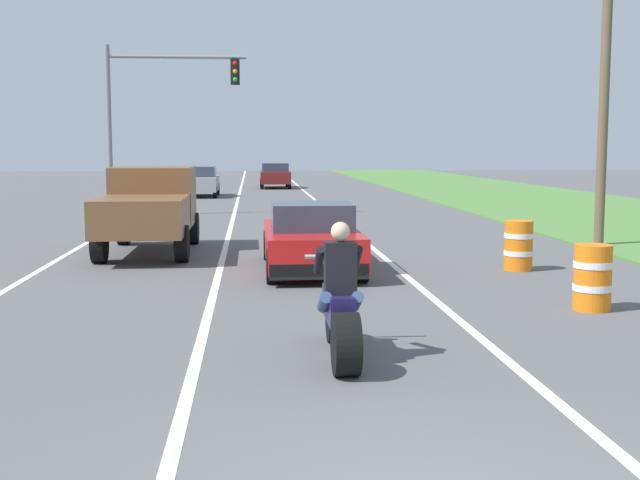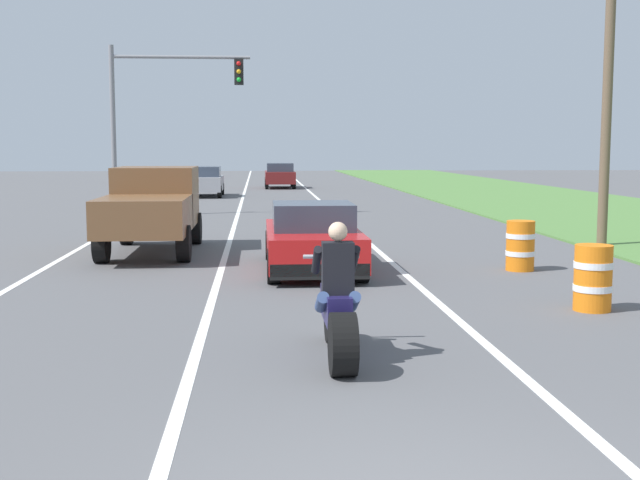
# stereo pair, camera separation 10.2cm
# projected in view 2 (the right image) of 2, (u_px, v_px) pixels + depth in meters

# --- Properties ---
(lane_stripe_left_solid) EXTENTS (0.14, 120.00, 0.01)m
(lane_stripe_left_solid) POSITION_uv_depth(u_px,v_px,m) (114.00, 229.00, 24.61)
(lane_stripe_left_solid) COLOR white
(lane_stripe_left_solid) RESTS_ON ground
(lane_stripe_right_solid) EXTENTS (0.14, 120.00, 0.01)m
(lane_stripe_right_solid) POSITION_uv_depth(u_px,v_px,m) (351.00, 227.00, 25.15)
(lane_stripe_right_solid) COLOR white
(lane_stripe_right_solid) RESTS_ON ground
(lane_stripe_centre_dashed) EXTENTS (0.14, 120.00, 0.01)m
(lane_stripe_centre_dashed) POSITION_uv_depth(u_px,v_px,m) (234.00, 228.00, 24.88)
(lane_stripe_centre_dashed) COLOR white
(lane_stripe_centre_dashed) RESTS_ON ground
(motorcycle_with_rider) EXTENTS (0.70, 2.21, 1.62)m
(motorcycle_with_rider) POSITION_uv_depth(u_px,v_px,m) (338.00, 311.00, 9.37)
(motorcycle_with_rider) COLOR black
(motorcycle_with_rider) RESTS_ON ground
(sports_car_red) EXTENTS (1.84, 4.30, 1.37)m
(sports_car_red) POSITION_uv_depth(u_px,v_px,m) (312.00, 239.00, 16.30)
(sports_car_red) COLOR red
(sports_car_red) RESTS_ON ground
(pickup_truck_left_lane_brown) EXTENTS (2.02, 4.80, 1.98)m
(pickup_truck_left_lane_brown) POSITION_uv_depth(u_px,v_px,m) (152.00, 206.00, 18.98)
(pickup_truck_left_lane_brown) COLOR brown
(pickup_truck_left_lane_brown) RESTS_ON ground
(traffic_light_mast_near) EXTENTS (4.92, 0.34, 6.00)m
(traffic_light_mast_near) POSITION_uv_depth(u_px,v_px,m) (157.00, 103.00, 28.75)
(traffic_light_mast_near) COLOR gray
(traffic_light_mast_near) RESTS_ON ground
(utility_pole_roadside) EXTENTS (0.24, 0.24, 7.75)m
(utility_pole_roadside) POSITION_uv_depth(u_px,v_px,m) (608.00, 88.00, 19.76)
(utility_pole_roadside) COLOR brown
(utility_pole_roadside) RESTS_ON ground
(construction_barrel_nearest) EXTENTS (0.58, 0.58, 1.00)m
(construction_barrel_nearest) POSITION_uv_depth(u_px,v_px,m) (593.00, 278.00, 12.32)
(construction_barrel_nearest) COLOR orange
(construction_barrel_nearest) RESTS_ON ground
(construction_barrel_mid) EXTENTS (0.58, 0.58, 1.00)m
(construction_barrel_mid) POSITION_uv_depth(u_px,v_px,m) (520.00, 245.00, 16.33)
(construction_barrel_mid) COLOR orange
(construction_barrel_mid) RESTS_ON ground
(distant_car_far_ahead) EXTENTS (1.80, 4.00, 1.50)m
(distant_car_far_ahead) POSITION_uv_depth(u_px,v_px,m) (205.00, 181.00, 40.71)
(distant_car_far_ahead) COLOR #99999E
(distant_car_far_ahead) RESTS_ON ground
(distant_car_further_ahead) EXTENTS (1.80, 4.00, 1.50)m
(distant_car_further_ahead) POSITION_uv_depth(u_px,v_px,m) (280.00, 175.00, 49.15)
(distant_car_further_ahead) COLOR maroon
(distant_car_further_ahead) RESTS_ON ground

